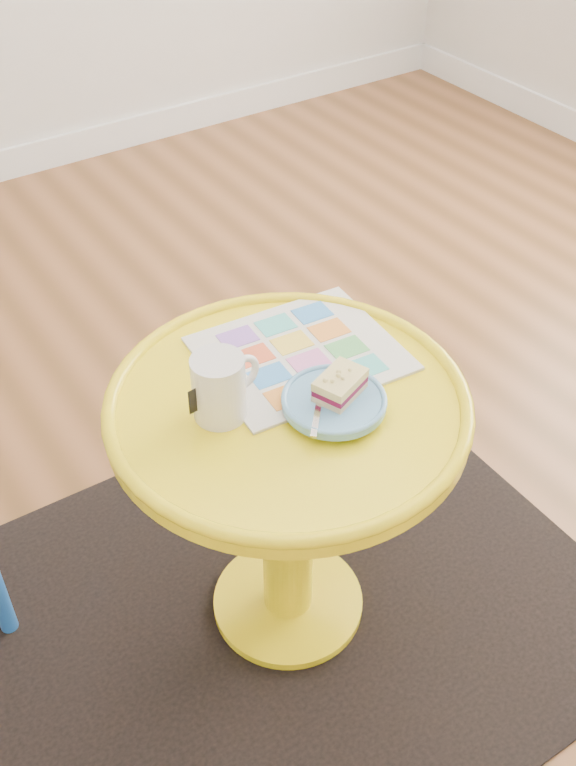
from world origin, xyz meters
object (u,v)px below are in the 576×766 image
newspaper (300,353)px  plate (334,402)px  mug (220,385)px  side_table (288,469)px

newspaper → plate: size_ratio=1.95×
newspaper → mug: size_ratio=2.69×
plate → newspaper: bearing=76.4°
side_table → mug: 0.26m
side_table → plate: (0.05, -0.06, 0.19)m
mug → plate: mug is taller
mug → newspaper: bearing=9.9°
newspaper → plate: bearing=-99.0°
side_table → plate: size_ratio=3.56×
side_table → newspaper: newspaper is taller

